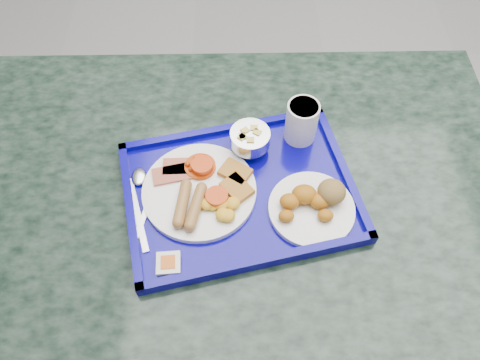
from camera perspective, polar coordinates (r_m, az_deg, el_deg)
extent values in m
plane|color=gray|center=(2.05, 12.31, 1.95)|extent=(6.00, 6.00, 0.00)
cylinder|color=slate|center=(1.70, -1.61, -15.75)|extent=(0.60, 0.60, 0.03)
cylinder|color=slate|center=(1.34, -2.00, -10.87)|extent=(0.12, 0.12, 0.73)
cube|color=black|center=(0.99, -2.65, -2.39)|extent=(1.28, 0.86, 0.04)
cube|color=#070389|center=(0.97, 0.00, -1.55)|extent=(0.53, 0.43, 0.02)
cube|color=#070389|center=(1.05, -2.04, 6.20)|extent=(0.46, 0.12, 0.01)
cube|color=#070389|center=(0.88, 2.45, -9.80)|extent=(0.46, 0.12, 0.01)
cube|color=#070389|center=(1.01, 12.48, 1.39)|extent=(0.09, 0.34, 0.01)
cube|color=#070389|center=(0.95, -13.21, -3.69)|extent=(0.09, 0.34, 0.01)
cylinder|color=white|center=(0.96, -4.98, -1.32)|extent=(0.23, 0.23, 0.01)
cube|color=#B05846|center=(0.98, -7.10, 1.64)|extent=(0.08, 0.04, 0.01)
cube|color=#B05846|center=(0.97, -8.32, 0.73)|extent=(0.09, 0.06, 0.01)
cylinder|color=#BD3D07|center=(0.98, -4.88, 1.64)|extent=(0.07, 0.07, 0.01)
sphere|color=#BD3D07|center=(0.97, -6.00, 1.32)|extent=(0.01, 0.01, 0.01)
sphere|color=#BD3D07|center=(0.97, -3.90, 1.40)|extent=(0.01, 0.01, 0.01)
sphere|color=#BD3D07|center=(0.97, -3.93, 1.97)|extent=(0.01, 0.01, 0.01)
sphere|color=#BD3D07|center=(0.97, -3.62, 1.40)|extent=(0.01, 0.01, 0.01)
sphere|color=#BD3D07|center=(0.97, -4.51, 1.88)|extent=(0.01, 0.01, 0.01)
sphere|color=#BD3D07|center=(0.97, -3.57, 1.69)|extent=(0.01, 0.01, 0.01)
sphere|color=#BD3D07|center=(0.98, -4.30, 2.92)|extent=(0.01, 0.01, 0.01)
sphere|color=#BD3D07|center=(0.98, -4.24, 2.35)|extent=(0.01, 0.01, 0.01)
sphere|color=#BD3D07|center=(0.98, -5.37, 2.50)|extent=(0.01, 0.01, 0.01)
sphere|color=#BD3D07|center=(0.98, -5.50, 2.63)|extent=(0.01, 0.01, 0.01)
sphere|color=#BD3D07|center=(0.98, -6.41, 1.90)|extent=(0.01, 0.01, 0.01)
cube|color=#AD702B|center=(0.96, -0.59, 0.98)|extent=(0.08, 0.07, 0.01)
cube|color=#AD702B|center=(0.94, -0.38, -1.01)|extent=(0.07, 0.08, 0.01)
cylinder|color=#93612D|center=(0.92, -7.05, -2.83)|extent=(0.03, 0.09, 0.02)
cylinder|color=#93612D|center=(0.92, -5.41, -3.24)|extent=(0.04, 0.09, 0.02)
ellipsoid|color=yellow|center=(0.92, -2.28, -2.87)|extent=(0.03, 0.03, 0.02)
ellipsoid|color=yellow|center=(0.91, -2.08, -4.23)|extent=(0.03, 0.03, 0.02)
ellipsoid|color=yellow|center=(0.93, -3.27, -2.21)|extent=(0.02, 0.02, 0.01)
ellipsoid|color=yellow|center=(0.92, -0.89, -2.84)|extent=(0.03, 0.03, 0.02)
ellipsoid|color=yellow|center=(0.92, -4.04, -2.94)|extent=(0.03, 0.03, 0.02)
ellipsoid|color=yellow|center=(0.91, -1.49, -4.35)|extent=(0.03, 0.03, 0.02)
ellipsoid|color=yellow|center=(0.92, -3.33, -3.25)|extent=(0.02, 0.02, 0.01)
ellipsoid|color=yellow|center=(0.93, -2.91, -1.70)|extent=(0.03, 0.03, 0.02)
cylinder|color=red|center=(0.97, -4.66, 1.79)|extent=(0.04, 0.04, 0.01)
cylinder|color=red|center=(0.92, -2.85, -2.03)|extent=(0.04, 0.04, 0.01)
cylinder|color=white|center=(0.94, 8.70, -3.51)|extent=(0.17, 0.17, 0.01)
ellipsoid|color=#AF6714|center=(0.92, 10.38, -4.27)|extent=(0.03, 0.03, 0.02)
ellipsoid|color=#AF6714|center=(0.93, 9.67, -2.52)|extent=(0.04, 0.03, 0.03)
ellipsoid|color=#AF6714|center=(0.93, 7.83, -1.74)|extent=(0.05, 0.04, 0.03)
ellipsoid|color=#AF6714|center=(0.92, 6.08, -2.59)|extent=(0.04, 0.03, 0.03)
ellipsoid|color=#AF6714|center=(0.91, 5.66, -4.39)|extent=(0.03, 0.03, 0.02)
ellipsoid|color=brown|center=(0.94, 11.11, -1.41)|extent=(0.06, 0.06, 0.04)
cylinder|color=silver|center=(1.02, 1.19, 3.83)|extent=(0.05, 0.05, 0.01)
cylinder|color=silver|center=(1.01, 1.20, 4.22)|extent=(0.02, 0.02, 0.02)
cylinder|color=silver|center=(0.99, 1.23, 5.12)|extent=(0.08, 0.08, 0.03)
cube|color=#E0CA55|center=(0.99, 1.72, 6.23)|extent=(0.02, 0.01, 0.01)
cube|color=#E0CA55|center=(0.98, 0.61, 5.91)|extent=(0.02, 0.02, 0.01)
cube|color=#E0CA55|center=(0.98, 2.10, 5.69)|extent=(0.02, 0.02, 0.01)
cube|color=#E0CA55|center=(0.97, 1.28, 4.76)|extent=(0.02, 0.01, 0.01)
cube|color=#E0CA55|center=(0.97, 0.28, 5.20)|extent=(0.02, 0.02, 0.01)
cube|color=#E0CA55|center=(0.97, 0.22, 5.11)|extent=(0.02, 0.02, 0.01)
cylinder|color=white|center=(1.02, 7.51, 7.07)|extent=(0.07, 0.07, 0.10)
cylinder|color=orange|center=(0.98, 7.79, 8.70)|extent=(0.06, 0.06, 0.01)
cube|color=silver|center=(0.95, -11.54, -4.17)|extent=(0.04, 0.14, 0.00)
ellipsoid|color=silver|center=(1.00, -12.24, 0.39)|extent=(0.04, 0.05, 0.01)
cube|color=silver|center=(0.95, -12.37, -4.06)|extent=(0.06, 0.17, 0.00)
cube|color=white|center=(0.89, -8.70, -10.07)|extent=(0.05, 0.05, 0.02)
cube|color=orange|center=(0.88, -8.77, -9.85)|extent=(0.03, 0.03, 0.00)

